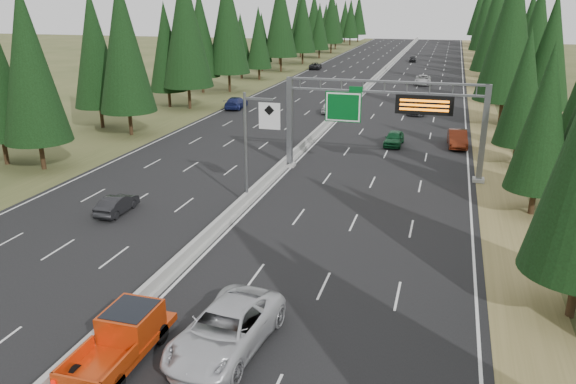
# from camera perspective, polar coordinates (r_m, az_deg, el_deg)

# --- Properties ---
(road) EXTENTS (32.00, 260.00, 0.08)m
(road) POSITION_cam_1_polar(r_m,az_deg,el_deg) (92.73, 7.71, 10.12)
(road) COLOR black
(road) RESTS_ON ground
(shoulder_right) EXTENTS (3.60, 260.00, 0.06)m
(shoulder_right) POSITION_cam_1_polar(r_m,az_deg,el_deg) (91.88, 18.88, 9.20)
(shoulder_right) COLOR olive
(shoulder_right) RESTS_ON ground
(shoulder_left) EXTENTS (3.60, 260.00, 0.06)m
(shoulder_left) POSITION_cam_1_polar(r_m,az_deg,el_deg) (96.91, -2.93, 10.63)
(shoulder_left) COLOR #3E4922
(shoulder_left) RESTS_ON ground
(median_barrier) EXTENTS (0.70, 260.00, 0.85)m
(median_barrier) POSITION_cam_1_polar(r_m,az_deg,el_deg) (92.68, 7.72, 10.35)
(median_barrier) COLOR #989893
(median_barrier) RESTS_ON road
(sign_gantry) EXTENTS (16.75, 0.98, 7.80)m
(sign_gantry) POSITION_cam_1_polar(r_m,az_deg,el_deg) (46.62, 10.42, 7.85)
(sign_gantry) COLOR slate
(sign_gantry) RESTS_ON road
(hov_sign_pole) EXTENTS (2.80, 0.50, 8.00)m
(hov_sign_pole) POSITION_cam_1_polar(r_m,az_deg,el_deg) (38.99, -3.54, 5.15)
(hov_sign_pole) COLOR slate
(hov_sign_pole) RESTS_ON road
(tree_row_right) EXTENTS (12.23, 240.59, 18.89)m
(tree_row_right) POSITION_cam_1_polar(r_m,az_deg,el_deg) (90.03, 22.35, 14.69)
(tree_row_right) COLOR black
(tree_row_right) RESTS_ON ground
(tree_row_left) EXTENTS (12.05, 243.89, 18.98)m
(tree_row_left) POSITION_cam_1_polar(r_m,az_deg,el_deg) (88.37, -7.77, 15.77)
(tree_row_left) COLOR black
(tree_row_left) RESTS_ON ground
(silver_minivan) EXTENTS (3.72, 6.93, 1.85)m
(silver_minivan) POSITION_cam_1_polar(r_m,az_deg,el_deg) (24.16, -6.34, -13.71)
(silver_minivan) COLOR silver
(silver_minivan) RESTS_ON road
(red_pickup) EXTENTS (2.09, 5.85, 1.91)m
(red_pickup) POSITION_cam_1_polar(r_m,az_deg,el_deg) (24.50, -16.15, -13.56)
(red_pickup) COLOR black
(red_pickup) RESTS_ON road
(car_ahead_green) EXTENTS (1.86, 4.32, 1.45)m
(car_ahead_green) POSITION_cam_1_polar(r_m,az_deg,el_deg) (57.64, 10.72, 5.38)
(car_ahead_green) COLOR #125129
(car_ahead_green) RESTS_ON road
(car_ahead_dkred) EXTENTS (2.06, 5.09, 1.64)m
(car_ahead_dkred) POSITION_cam_1_polar(r_m,az_deg,el_deg) (58.56, 16.83, 5.21)
(car_ahead_dkred) COLOR #5F1E0D
(car_ahead_dkred) RESTS_ON road
(car_ahead_dkgrey) EXTENTS (2.57, 5.77, 1.64)m
(car_ahead_dkgrey) POSITION_cam_1_polar(r_m,az_deg,el_deg) (75.07, 13.01, 8.42)
(car_ahead_dkgrey) COLOR black
(car_ahead_dkgrey) RESTS_ON road
(car_ahead_white) EXTENTS (2.82, 5.82, 1.60)m
(car_ahead_white) POSITION_cam_1_polar(r_m,az_deg,el_deg) (101.67, 13.55, 11.02)
(car_ahead_white) COLOR #BABABA
(car_ahead_white) RESTS_ON road
(car_ahead_far) EXTENTS (1.82, 4.12, 1.38)m
(car_ahead_far) POSITION_cam_1_polar(r_m,az_deg,el_deg) (139.58, 12.55, 13.07)
(car_ahead_far) COLOR black
(car_ahead_far) RESTS_ON road
(car_onc_near) EXTENTS (1.48, 3.93, 1.28)m
(car_onc_near) POSITION_cam_1_polar(r_m,az_deg,el_deg) (40.22, -16.99, -1.19)
(car_onc_near) COLOR black
(car_onc_near) RESTS_ON road
(car_onc_blue) EXTENTS (2.60, 5.47, 1.54)m
(car_onc_blue) POSITION_cam_1_polar(r_m,az_deg,el_deg) (76.92, -5.31, 9.02)
(car_onc_blue) COLOR navy
(car_onc_blue) RESTS_ON road
(car_onc_white) EXTENTS (1.86, 4.24, 1.42)m
(car_onc_white) POSITION_cam_1_polar(r_m,az_deg,el_deg) (73.78, 4.22, 8.58)
(car_onc_white) COLOR #BDBDBD
(car_onc_white) RESTS_ON road
(car_onc_far) EXTENTS (2.76, 5.16, 1.38)m
(car_onc_far) POSITION_cam_1_polar(r_m,az_deg,el_deg) (121.89, 2.81, 12.69)
(car_onc_far) COLOR black
(car_onc_far) RESTS_ON road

